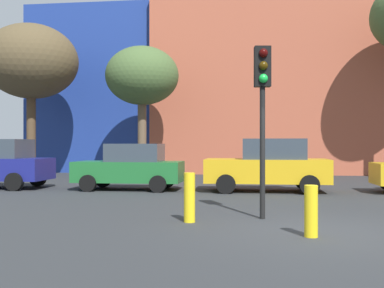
{
  "coord_description": "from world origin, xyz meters",
  "views": [
    {
      "loc": [
        -1.33,
        -9.26,
        1.67
      ],
      "look_at": [
        -3.86,
        10.58,
        1.68
      ],
      "focal_mm": 44.26,
      "sensor_mm": 36.0,
      "label": 1
    }
  ],
  "objects_px": {
    "parked_car_1": "(131,167)",
    "parked_car_2": "(268,165)",
    "bollard_yellow_0": "(189,197)",
    "bare_tree_2": "(142,77)",
    "traffic_light_island": "(263,92)",
    "bare_tree_1": "(31,62)",
    "bollard_yellow_2": "(311,211)"
  },
  "relations": [
    {
      "from": "bare_tree_2",
      "to": "bollard_yellow_0",
      "type": "height_order",
      "value": "bare_tree_2"
    },
    {
      "from": "traffic_light_island",
      "to": "bollard_yellow_0",
      "type": "xyz_separation_m",
      "value": [
        -1.56,
        -0.64,
        -2.3
      ]
    },
    {
      "from": "bare_tree_2",
      "to": "bollard_yellow_0",
      "type": "relative_size",
      "value": 6.15
    },
    {
      "from": "parked_car_1",
      "to": "bare_tree_2",
      "type": "relative_size",
      "value": 0.6
    },
    {
      "from": "parked_car_2",
      "to": "bare_tree_2",
      "type": "distance_m",
      "value": 9.38
    },
    {
      "from": "bare_tree_1",
      "to": "bare_tree_2",
      "type": "height_order",
      "value": "bare_tree_1"
    },
    {
      "from": "parked_car_1",
      "to": "bare_tree_1",
      "type": "distance_m",
      "value": 10.24
    },
    {
      "from": "parked_car_2",
      "to": "bollard_yellow_0",
      "type": "relative_size",
      "value": 4.06
    },
    {
      "from": "parked_car_2",
      "to": "bollard_yellow_0",
      "type": "height_order",
      "value": "parked_car_2"
    },
    {
      "from": "bollard_yellow_2",
      "to": "bare_tree_2",
      "type": "bearing_deg",
      "value": 114.5
    },
    {
      "from": "bollard_yellow_0",
      "to": "bollard_yellow_2",
      "type": "distance_m",
      "value": 2.72
    },
    {
      "from": "parked_car_1",
      "to": "bollard_yellow_0",
      "type": "relative_size",
      "value": 3.68
    },
    {
      "from": "traffic_light_island",
      "to": "bollard_yellow_0",
      "type": "height_order",
      "value": "traffic_light_island"
    },
    {
      "from": "bare_tree_1",
      "to": "bollard_yellow_2",
      "type": "distance_m",
      "value": 19.37
    },
    {
      "from": "parked_car_1",
      "to": "bollard_yellow_2",
      "type": "bearing_deg",
      "value": 123.8
    },
    {
      "from": "traffic_light_island",
      "to": "bare_tree_2",
      "type": "distance_m",
      "value": 13.61
    },
    {
      "from": "traffic_light_island",
      "to": "bollard_yellow_0",
      "type": "bearing_deg",
      "value": -75.11
    },
    {
      "from": "traffic_light_island",
      "to": "bollard_yellow_2",
      "type": "distance_m",
      "value": 3.18
    },
    {
      "from": "bare_tree_1",
      "to": "bollard_yellow_2",
      "type": "relative_size",
      "value": 8.34
    },
    {
      "from": "parked_car_2",
      "to": "bare_tree_2",
      "type": "xyz_separation_m",
      "value": [
        -5.97,
        5.99,
        4.07
      ]
    },
    {
      "from": "bare_tree_1",
      "to": "bare_tree_2",
      "type": "xyz_separation_m",
      "value": [
        5.73,
        0.09,
        -0.83
      ]
    },
    {
      "from": "bare_tree_1",
      "to": "parked_car_1",
      "type": "bearing_deg",
      "value": -41.29
    },
    {
      "from": "bare_tree_1",
      "to": "bare_tree_2",
      "type": "bearing_deg",
      "value": 0.88
    },
    {
      "from": "bollard_yellow_0",
      "to": "traffic_light_island",
      "type": "bearing_deg",
      "value": 22.3
    },
    {
      "from": "bare_tree_1",
      "to": "traffic_light_island",
      "type": "bearing_deg",
      "value": -46.8
    },
    {
      "from": "bollard_yellow_0",
      "to": "bollard_yellow_2",
      "type": "relative_size",
      "value": 1.14
    },
    {
      "from": "parked_car_2",
      "to": "traffic_light_island",
      "type": "height_order",
      "value": "traffic_light_island"
    },
    {
      "from": "traffic_light_island",
      "to": "bare_tree_2",
      "type": "bearing_deg",
      "value": -162.62
    },
    {
      "from": "parked_car_1",
      "to": "bare_tree_2",
      "type": "bearing_deg",
      "value": -80.65
    },
    {
      "from": "parked_car_1",
      "to": "parked_car_2",
      "type": "distance_m",
      "value": 4.98
    },
    {
      "from": "parked_car_1",
      "to": "bollard_yellow_2",
      "type": "xyz_separation_m",
      "value": [
        5.46,
        -8.16,
        -0.37
      ]
    },
    {
      "from": "bare_tree_1",
      "to": "parked_car_2",
      "type": "bearing_deg",
      "value": -26.76
    }
  ]
}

